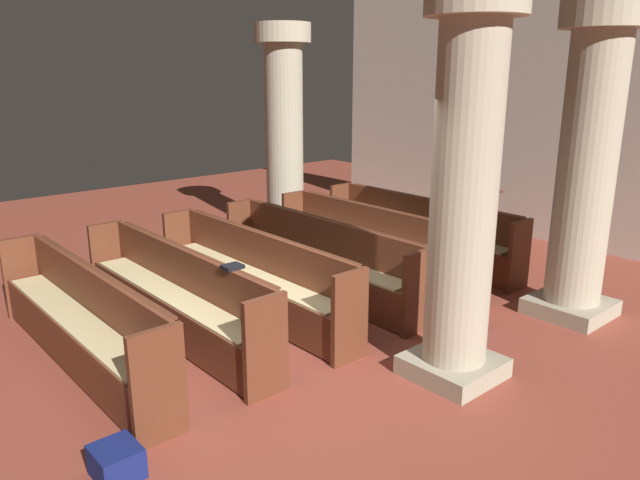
# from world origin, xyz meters

# --- Properties ---
(ground_plane) EXTENTS (19.20, 19.20, 0.00)m
(ground_plane) POSITION_xyz_m (0.00, 0.00, 0.00)
(ground_plane) COLOR brown
(back_wall) EXTENTS (10.00, 0.16, 4.50)m
(back_wall) POSITION_xyz_m (0.00, 6.08, 2.25)
(back_wall) COLOR silver
(back_wall) RESTS_ON ground
(pew_row_0) EXTENTS (3.36, 0.46, 0.92)m
(pew_row_0) POSITION_xyz_m (-1.07, 3.57, 0.49)
(pew_row_0) COLOR brown
(pew_row_0) RESTS_ON ground
(pew_row_1) EXTENTS (3.36, 0.46, 0.92)m
(pew_row_1) POSITION_xyz_m (-1.07, 2.58, 0.49)
(pew_row_1) COLOR brown
(pew_row_1) RESTS_ON ground
(pew_row_2) EXTENTS (3.36, 0.47, 0.92)m
(pew_row_2) POSITION_xyz_m (-1.07, 1.59, 0.49)
(pew_row_2) COLOR brown
(pew_row_2) RESTS_ON ground
(pew_row_3) EXTENTS (3.36, 0.46, 0.92)m
(pew_row_3) POSITION_xyz_m (-1.07, 0.61, 0.49)
(pew_row_3) COLOR brown
(pew_row_3) RESTS_ON ground
(pew_row_4) EXTENTS (3.36, 0.46, 0.92)m
(pew_row_4) POSITION_xyz_m (-1.07, -0.38, 0.49)
(pew_row_4) COLOR brown
(pew_row_4) RESTS_ON ground
(pew_row_5) EXTENTS (3.36, 0.47, 0.92)m
(pew_row_5) POSITION_xyz_m (-1.07, -1.37, 0.49)
(pew_row_5) COLOR brown
(pew_row_5) RESTS_ON ground
(pillar_aisle_side) EXTENTS (0.89, 0.89, 3.43)m
(pillar_aisle_side) POSITION_xyz_m (1.41, 3.33, 1.79)
(pillar_aisle_side) COLOR #9F967E
(pillar_aisle_side) RESTS_ON ground
(pillar_far_side) EXTENTS (0.89, 0.89, 3.43)m
(pillar_far_side) POSITION_xyz_m (-3.49, 2.99, 1.79)
(pillar_far_side) COLOR #9F967E
(pillar_far_side) RESTS_ON ground
(pillar_aisle_rear) EXTENTS (0.83, 0.83, 3.43)m
(pillar_aisle_rear) POSITION_xyz_m (1.41, 1.12, 1.79)
(pillar_aisle_rear) COLOR #9F967E
(pillar_aisle_rear) RESTS_ON ground
(lectern) EXTENTS (0.48, 0.45, 1.08)m
(lectern) POSITION_xyz_m (-0.74, 4.64, 0.45)
(lectern) COLOR #411E13
(lectern) RESTS_ON ground
(hymn_book) EXTENTS (0.15, 0.19, 0.04)m
(hymn_book) POSITION_xyz_m (-0.22, -0.19, 0.94)
(hymn_book) COLOR black
(hymn_book) RESTS_ON pew_row_4
(kneeler_box_navy) EXTENTS (0.33, 0.30, 0.22)m
(kneeler_box_navy) POSITION_xyz_m (0.76, -1.82, 0.11)
(kneeler_box_navy) COLOR navy
(kneeler_box_navy) RESTS_ON ground
(kneeler_box_blue) EXTENTS (0.35, 0.27, 0.26)m
(kneeler_box_blue) POSITION_xyz_m (0.87, 2.05, 0.13)
(kneeler_box_blue) COLOR navy
(kneeler_box_blue) RESTS_ON ground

